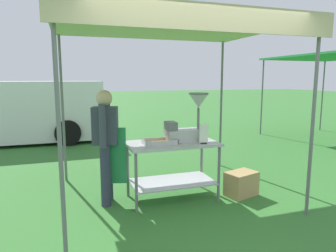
% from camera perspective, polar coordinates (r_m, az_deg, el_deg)
% --- Properties ---
extents(ground_plane, '(70.00, 70.00, 0.00)m').
position_cam_1_polar(ground_plane, '(9.28, -9.25, -2.20)').
color(ground_plane, '#33702D').
extents(stall_canopy, '(3.19, 2.61, 2.52)m').
position_cam_1_polar(stall_canopy, '(4.44, 0.43, 17.63)').
color(stall_canopy, slate).
rests_on(stall_canopy, ground).
extents(donut_cart, '(1.31, 0.70, 0.85)m').
position_cam_1_polar(donut_cart, '(4.44, 0.81, -5.94)').
color(donut_cart, '#B7B7BC').
rests_on(donut_cart, ground).
extents(donut_tray, '(0.47, 0.28, 0.07)m').
position_cam_1_polar(donut_tray, '(4.28, -1.49, -3.13)').
color(donut_tray, '#B7B7BC').
rests_on(donut_tray, donut_cart).
extents(donut_fryer, '(0.64, 0.29, 0.71)m').
position_cam_1_polar(donut_fryer, '(4.45, 3.81, 0.64)').
color(donut_fryer, '#B7B7BC').
rests_on(donut_fryer, donut_cart).
extents(menu_sign, '(0.13, 0.05, 0.28)m').
position_cam_1_polar(menu_sign, '(4.32, 6.72, -1.74)').
color(menu_sign, black).
rests_on(menu_sign, donut_cart).
extents(vendor, '(0.47, 0.53, 1.61)m').
position_cam_1_polar(vendor, '(4.32, -11.54, -2.76)').
color(vendor, '#2D3347').
rests_on(vendor, ground).
extents(supply_crate, '(0.53, 0.43, 0.36)m').
position_cam_1_polar(supply_crate, '(4.83, 13.58, -10.46)').
color(supply_crate, tan).
rests_on(supply_crate, ground).
extents(van_white, '(5.07, 2.12, 1.69)m').
position_cam_1_polar(van_white, '(9.51, -27.82, 2.50)').
color(van_white, white).
rests_on(van_white, ground).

